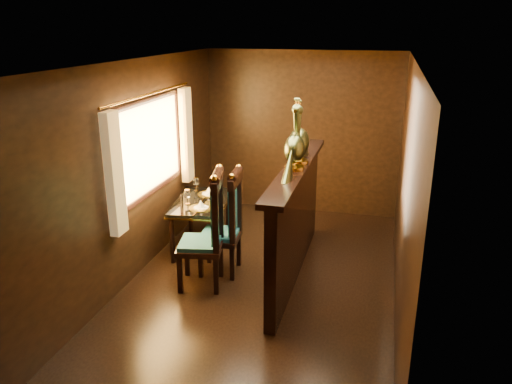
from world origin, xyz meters
TOP-DOWN VIEW (x-y plane):
  - ground at (0.00, 0.00)m, footprint 5.00×5.00m
  - room_shell at (-0.09, 0.02)m, footprint 3.04×5.04m
  - partition at (0.32, 0.30)m, footprint 0.26×2.70m
  - dining_table at (-1.01, 0.73)m, footprint 0.86×1.23m
  - chair_left at (-0.54, -0.20)m, footprint 0.59×0.61m
  - chair_right at (-0.43, 0.15)m, footprint 0.51×0.53m
  - peacock_left at (0.33, 0.12)m, footprint 0.23×0.62m
  - peacock_right at (0.33, 0.39)m, footprint 0.24×0.64m

SIDE VIEW (x-z plane):
  - ground at x=0.00m, z-range 0.00..0.00m
  - dining_table at x=-1.01m, z-range 0.17..1.04m
  - chair_right at x=-0.43m, z-range 0.03..1.34m
  - partition at x=0.32m, z-range 0.03..1.39m
  - chair_left at x=-0.54m, z-range 0.03..1.42m
  - room_shell at x=-0.09m, z-range 0.32..2.84m
  - peacock_left at x=0.33m, z-range 1.36..2.10m
  - peacock_right at x=0.33m, z-range 1.36..2.13m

